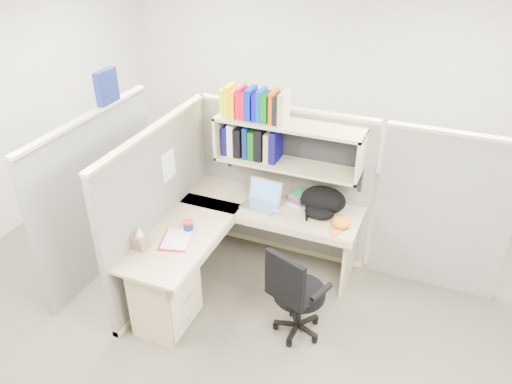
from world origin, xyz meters
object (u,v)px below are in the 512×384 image
at_px(laptop, 260,196).
at_px(backpack, 322,203).
at_px(task_chair, 296,306).
at_px(snack_canister, 188,225).
at_px(desk, 196,270).

relative_size(laptop, backpack, 0.79).
distance_m(backpack, task_chair, 1.01).
bearing_deg(laptop, snack_canister, -121.73).
distance_m(laptop, task_chair, 1.12).
xyz_separation_m(desk, task_chair, (0.95, 0.02, -0.11)).
relative_size(backpack, snack_canister, 4.59).
bearing_deg(backpack, desk, -135.58).
bearing_deg(desk, backpack, 44.56).
distance_m(desk, task_chair, 0.95).
relative_size(backpack, task_chair, 0.46).
xyz_separation_m(backpack, snack_canister, (-1.04, -0.70, -0.08)).
relative_size(desk, task_chair, 1.87).
bearing_deg(task_chair, backpack, 93.41).
height_order(laptop, backpack, backpack).
distance_m(desk, backpack, 1.32).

